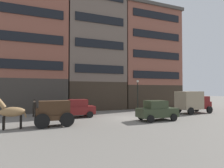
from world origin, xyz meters
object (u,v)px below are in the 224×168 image
sedan_dark (157,110)px  pedestrian_officer (34,107)px  sedan_light (77,108)px  streetlamp_curbside (138,91)px  draft_horse (11,112)px  fire_hydrant_curbside (84,110)px  delivery_truck_near (193,101)px  cargo_wagon (54,111)px

sedan_dark → pedestrian_officer: bearing=147.6°
sedan_light → streetlamp_curbside: streetlamp_curbside is taller
streetlamp_curbside → draft_horse: bearing=-154.3°
sedan_dark → streetlamp_curbside: size_ratio=0.91×
sedan_light → pedestrian_officer: size_ratio=2.08×
sedan_dark → streetlamp_curbside: (2.42, 7.72, 1.76)m
draft_horse → sedan_light: size_ratio=0.63×
fire_hydrant_curbside → delivery_truck_near: bearing=-21.6°
sedan_dark → sedan_light: same height
pedestrian_officer → streetlamp_curbside: 13.08m
fire_hydrant_curbside → pedestrian_officer: bearing=-171.3°
cargo_wagon → fire_hydrant_curbside: 7.88m
cargo_wagon → sedan_light: bearing=56.3°
sedan_light → streetlamp_curbside: size_ratio=0.91×
draft_horse → cargo_wagon: bearing=-0.0°
cargo_wagon → sedan_light: 4.61m
sedan_dark → fire_hydrant_curbside: sedan_dark is taller
sedan_light → streetlamp_curbside: bearing=19.3°
delivery_truck_near → fire_hydrant_curbside: bearing=158.4°
streetlamp_curbside → pedestrian_officer: bearing=-175.4°
delivery_truck_near → sedan_light: (-13.60, 1.90, -0.51)m
streetlamp_curbside → fire_hydrant_curbside: bearing=-178.4°
pedestrian_officer → streetlamp_curbside: size_ratio=0.44×
draft_horse → delivery_truck_near: delivery_truck_near is taller
delivery_truck_near → pedestrian_officer: 18.05m
cargo_wagon → delivery_truck_near: size_ratio=0.66×
cargo_wagon → fire_hydrant_curbside: (4.00, 6.75, -0.72)m
delivery_truck_near → fire_hydrant_curbside: size_ratio=5.30×
draft_horse → streetlamp_curbside: size_ratio=0.57×
draft_horse → delivery_truck_near: bearing=5.8°
fire_hydrant_curbside → draft_horse: bearing=-135.9°
draft_horse → pedestrian_officer: draft_horse is taller
delivery_truck_near → fire_hydrant_curbside: delivery_truck_near is taller
streetlamp_curbside → fire_hydrant_curbside: 7.82m
pedestrian_officer → fire_hydrant_curbside: pedestrian_officer is taller
draft_horse → pedestrian_officer: 6.11m
cargo_wagon → sedan_light: size_ratio=0.78×
sedan_dark → sedan_light: 7.97m
delivery_truck_near → fire_hydrant_curbside: 13.11m
pedestrian_officer → fire_hydrant_curbside: (5.45, 0.83, -0.55)m
draft_horse → sedan_dark: bearing=-3.7°
streetlamp_curbside → cargo_wagon: bearing=-148.8°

